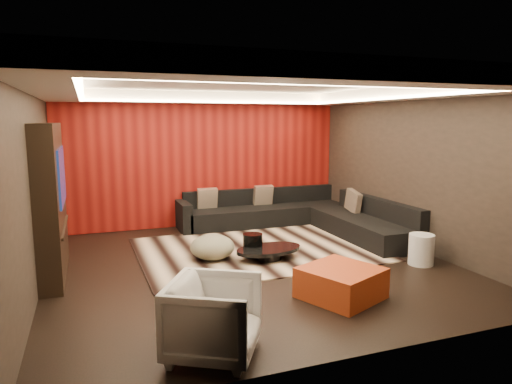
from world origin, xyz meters
name	(u,v)px	position (x,y,z in m)	size (l,w,h in m)	color
floor	(251,265)	(0.00, 0.00, -0.01)	(6.00, 6.00, 0.02)	black
ceiling	(251,81)	(0.00, 0.00, 2.81)	(6.00, 6.00, 0.02)	silver
wall_back	(204,160)	(0.00, 3.01, 1.40)	(6.00, 0.02, 2.80)	black
wall_left	(32,186)	(-3.01, 0.00, 1.40)	(0.02, 6.00, 2.80)	black
wall_right	(413,169)	(3.01, 0.00, 1.40)	(0.02, 6.00, 2.80)	black
red_feature_wall	(204,160)	(0.00, 2.97, 1.40)	(5.98, 0.05, 2.78)	#6B0C0A
soffit_back	(206,98)	(0.00, 2.70, 2.69)	(6.00, 0.60, 0.22)	silver
soffit_front	(349,71)	(0.00, -2.70, 2.69)	(6.00, 0.60, 0.22)	silver
soffit_left	(51,84)	(-2.70, 0.00, 2.69)	(0.60, 4.80, 0.22)	silver
soffit_right	(402,93)	(2.70, 0.00, 2.69)	(0.60, 4.80, 0.22)	silver
cove_back	(211,102)	(0.00, 2.36, 2.60)	(4.80, 0.08, 0.04)	#FFD899
cove_front	(330,84)	(0.00, -2.36, 2.60)	(4.80, 0.08, 0.04)	#FFD899
cove_left	(80,92)	(-2.36, 0.00, 2.60)	(0.08, 4.80, 0.04)	#FFD899
cove_right	(385,98)	(2.36, 0.00, 2.60)	(0.08, 4.80, 0.04)	#FFD899
tv_surround	(51,200)	(-2.85, 0.60, 1.10)	(0.30, 2.00, 2.20)	black
tv_screen	(61,176)	(-2.69, 0.60, 1.45)	(0.04, 1.30, 0.80)	black
tv_shelf	(65,227)	(-2.69, 0.60, 0.70)	(0.04, 1.60, 0.04)	black
rug	(256,249)	(0.35, 0.75, 0.01)	(4.00, 3.00, 0.02)	#CBB295
coffee_table	(269,253)	(0.35, 0.13, 0.11)	(1.11, 1.11, 0.19)	black
drum_stool	(253,245)	(0.15, 0.35, 0.21)	(0.32, 0.32, 0.38)	black
striped_pouf	(212,247)	(-0.51, 0.45, 0.22)	(0.72, 0.72, 0.39)	beige
white_side_table	(421,249)	(2.50, -0.91, 0.24)	(0.39, 0.39, 0.48)	silver
orange_ottoman	(341,283)	(0.62, -1.65, 0.19)	(0.88, 0.88, 0.39)	#963613
armchair	(214,318)	(-1.27, -2.50, 0.38)	(0.81, 0.83, 0.76)	silver
sectional_sofa	(300,217)	(1.73, 1.86, 0.26)	(3.65, 3.50, 0.75)	black
throw_pillows	(273,198)	(1.31, 2.27, 0.62)	(2.96, 1.73, 0.50)	#C5AA90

